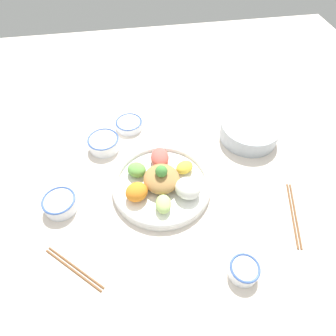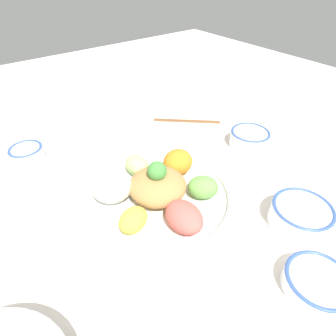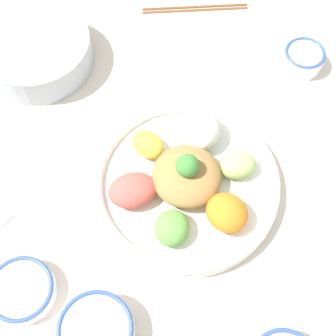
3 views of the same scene
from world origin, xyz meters
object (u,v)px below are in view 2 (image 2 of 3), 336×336
at_px(rice_bowl_plain, 301,214).
at_px(chopsticks_pair_far, 187,120).
at_px(sauce_bowl_red, 318,283).
at_px(sauce_bowl_dark, 249,138).
at_px(salad_platter, 157,193).
at_px(rice_bowl_blue, 27,154).

distance_m(rice_bowl_plain, chopsticks_pair_far, 0.47).
xyz_separation_m(sauce_bowl_red, sauce_bowl_dark, (-0.35, 0.25, 0.01)).
distance_m(salad_platter, sauce_bowl_dark, 0.34).
bearing_deg(rice_bowl_plain, sauce_bowl_dark, 149.80).
bearing_deg(sauce_bowl_dark, rice_bowl_plain, -30.20).
height_order(rice_bowl_plain, chopsticks_pair_far, rice_bowl_plain).
relative_size(sauce_bowl_red, sauce_bowl_dark, 1.01).
distance_m(sauce_bowl_red, rice_bowl_plain, 0.14).
height_order(salad_platter, sauce_bowl_red, salad_platter).
distance_m(sauce_bowl_red, rice_bowl_blue, 0.70).
bearing_deg(rice_bowl_plain, salad_platter, -139.18).
xyz_separation_m(salad_platter, rice_bowl_blue, (-0.33, -0.18, -0.00)).
relative_size(salad_platter, rice_bowl_plain, 2.86).
height_order(sauce_bowl_red, rice_bowl_plain, rice_bowl_plain).
distance_m(rice_bowl_blue, rice_bowl_plain, 0.67).
height_order(sauce_bowl_red, rice_bowl_blue, rice_bowl_blue).
xyz_separation_m(rice_bowl_blue, rice_bowl_plain, (0.55, 0.37, 0.00)).
bearing_deg(chopsticks_pair_far, rice_bowl_blue, -148.68).
bearing_deg(chopsticks_pair_far, sauce_bowl_red, -67.73).
distance_m(sauce_bowl_dark, chopsticks_pair_far, 0.22).
relative_size(salad_platter, chopsticks_pair_far, 1.99).
bearing_deg(salad_platter, sauce_bowl_dark, 94.65).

